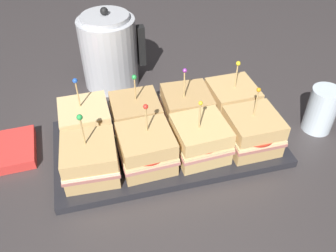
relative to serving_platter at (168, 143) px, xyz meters
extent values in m
plane|color=#383333|center=(0.00, 0.00, -0.01)|extent=(6.00, 6.00, 0.00)
cube|color=#232328|center=(0.00, 0.00, 0.00)|extent=(0.51, 0.26, 0.01)
cube|color=#232328|center=(0.00, 0.00, 0.01)|extent=(0.51, 0.26, 0.01)
cube|color=tan|center=(-0.17, -0.06, 0.03)|extent=(0.11, 0.11, 0.03)
cube|color=#B26B60|center=(-0.17, -0.06, 0.05)|extent=(0.12, 0.12, 0.01)
cube|color=beige|center=(-0.17, -0.06, 0.05)|extent=(0.11, 0.11, 0.01)
cube|color=tan|center=(-0.17, -0.06, 0.07)|extent=(0.11, 0.11, 0.03)
cylinder|color=tan|center=(-0.18, -0.05, 0.12)|extent=(0.00, 0.00, 0.08)
sphere|color=green|center=(-0.18, -0.05, 0.15)|extent=(0.01, 0.01, 0.01)
cube|color=tan|center=(-0.06, -0.06, 0.03)|extent=(0.11, 0.11, 0.03)
cube|color=tan|center=(-0.06, -0.06, 0.05)|extent=(0.12, 0.12, 0.01)
cube|color=beige|center=(-0.06, -0.06, 0.05)|extent=(0.11, 0.11, 0.01)
cylinder|color=red|center=(-0.06, -0.07, 0.06)|extent=(0.07, 0.07, 0.00)
cube|color=tan|center=(-0.06, -0.06, 0.08)|extent=(0.11, 0.11, 0.03)
cylinder|color=tan|center=(-0.06, -0.05, 0.12)|extent=(0.00, 0.00, 0.07)
sphere|color=red|center=(-0.06, -0.05, 0.15)|extent=(0.01, 0.01, 0.01)
cube|color=tan|center=(0.06, -0.06, 0.03)|extent=(0.11, 0.11, 0.03)
cube|color=tan|center=(0.06, -0.06, 0.05)|extent=(0.12, 0.12, 0.01)
cube|color=beige|center=(0.06, -0.06, 0.05)|extent=(0.12, 0.12, 0.01)
cylinder|color=red|center=(0.06, -0.07, 0.06)|extent=(0.07, 0.07, 0.00)
cube|color=#E0B771|center=(0.06, -0.06, 0.08)|extent=(0.11, 0.11, 0.03)
cylinder|color=tan|center=(0.05, -0.06, 0.12)|extent=(0.00, 0.01, 0.07)
sphere|color=yellow|center=(0.05, -0.06, 0.15)|extent=(0.01, 0.01, 0.01)
cube|color=tan|center=(0.17, -0.06, 0.03)|extent=(0.11, 0.11, 0.03)
cube|color=#B26B60|center=(0.17, -0.06, 0.05)|extent=(0.11, 0.11, 0.01)
cube|color=beige|center=(0.17, -0.06, 0.05)|extent=(0.11, 0.11, 0.01)
cylinder|color=red|center=(0.17, -0.08, 0.06)|extent=(0.08, 0.08, 0.00)
cube|color=tan|center=(0.17, -0.06, 0.08)|extent=(0.11, 0.11, 0.03)
cylinder|color=tan|center=(0.17, -0.05, 0.12)|extent=(0.00, 0.00, 0.08)
sphere|color=orange|center=(0.17, -0.05, 0.16)|extent=(0.01, 0.01, 0.01)
cube|color=#DBB77A|center=(-0.17, 0.06, 0.03)|extent=(0.11, 0.11, 0.03)
cube|color=tan|center=(-0.17, 0.06, 0.05)|extent=(0.11, 0.11, 0.01)
cube|color=beige|center=(-0.17, 0.06, 0.05)|extent=(0.11, 0.11, 0.01)
cylinder|color=red|center=(-0.17, 0.04, 0.06)|extent=(0.07, 0.07, 0.00)
cube|color=#E8C281|center=(-0.17, 0.06, 0.08)|extent=(0.11, 0.11, 0.03)
cylinder|color=tan|center=(-0.18, 0.07, 0.12)|extent=(0.00, 0.00, 0.08)
sphere|color=blue|center=(-0.18, 0.07, 0.16)|extent=(0.01, 0.01, 0.01)
cube|color=tan|center=(-0.06, 0.06, 0.03)|extent=(0.11, 0.11, 0.03)
cube|color=tan|center=(-0.06, 0.06, 0.05)|extent=(0.11, 0.11, 0.01)
cube|color=beige|center=(-0.06, 0.06, 0.05)|extent=(0.11, 0.11, 0.01)
cube|color=tan|center=(-0.06, 0.06, 0.07)|extent=(0.11, 0.11, 0.03)
cylinder|color=tan|center=(-0.06, 0.07, 0.11)|extent=(0.00, 0.01, 0.07)
sphere|color=green|center=(-0.06, 0.07, 0.15)|extent=(0.01, 0.01, 0.01)
cube|color=tan|center=(0.06, 0.06, 0.03)|extent=(0.11, 0.11, 0.03)
cube|color=tan|center=(0.06, 0.06, 0.05)|extent=(0.11, 0.11, 0.01)
cube|color=beige|center=(0.06, 0.06, 0.05)|extent=(0.11, 0.11, 0.01)
cube|color=tan|center=(0.06, 0.06, 0.07)|extent=(0.11, 0.11, 0.03)
cylinder|color=tan|center=(0.05, 0.05, 0.12)|extent=(0.00, 0.01, 0.08)
sphere|color=purple|center=(0.05, 0.05, 0.16)|extent=(0.01, 0.01, 0.01)
cube|color=tan|center=(0.17, 0.06, 0.03)|extent=(0.11, 0.11, 0.03)
cube|color=#B26B60|center=(0.17, 0.06, 0.05)|extent=(0.11, 0.11, 0.01)
cube|color=beige|center=(0.17, 0.06, 0.05)|extent=(0.11, 0.11, 0.01)
cube|color=tan|center=(0.17, 0.06, 0.07)|extent=(0.11, 0.11, 0.03)
cylinder|color=tan|center=(0.18, 0.06, 0.11)|extent=(0.00, 0.01, 0.07)
sphere|color=yellow|center=(0.18, 0.06, 0.15)|extent=(0.01, 0.01, 0.01)
cylinder|color=#B7BABF|center=(-0.09, 0.30, 0.09)|extent=(0.15, 0.15, 0.19)
cylinder|color=#B7BABF|center=(-0.09, 0.30, 0.19)|extent=(0.12, 0.12, 0.01)
sphere|color=black|center=(-0.09, 0.30, 0.20)|extent=(0.02, 0.02, 0.02)
cube|color=black|center=(0.00, 0.30, 0.09)|extent=(0.02, 0.02, 0.11)
cylinder|color=silver|center=(0.36, -0.03, 0.05)|extent=(0.07, 0.07, 0.11)
cube|color=red|center=(-0.36, 0.06, 0.00)|extent=(0.13, 0.13, 0.02)
camera|label=1|loc=(-0.15, -0.57, 0.56)|focal=38.00mm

